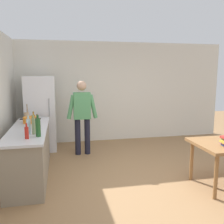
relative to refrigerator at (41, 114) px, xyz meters
name	(u,v)px	position (x,y,z in m)	size (l,w,h in m)	color
ground_plane	(149,185)	(1.90, -2.40, -0.90)	(14.00, 14.00, 0.00)	#936D47
wall_back	(112,92)	(1.90, 0.60, 0.45)	(6.40, 0.12, 2.70)	silver
kitchen_counter	(30,152)	(-0.10, -1.60, -0.45)	(0.64, 2.20, 0.90)	gray
refrigerator	(41,114)	(0.00, 0.00, 0.00)	(0.70, 0.67, 1.80)	white
person	(82,113)	(0.95, -0.55, 0.08)	(0.70, 0.22, 1.70)	#1E1E2D
cooking_pot	(30,120)	(-0.12, -1.11, 0.06)	(0.40, 0.28, 0.12)	orange
utensil_jar	(27,115)	(-0.24, -0.66, 0.08)	(0.11, 0.11, 0.32)	tan
bottle_oil_amber	(34,120)	(-0.02, -1.49, 0.12)	(0.06, 0.06, 0.28)	#996619
bottle_vinegar_tall	(34,126)	(0.04, -2.07, 0.14)	(0.06, 0.06, 0.32)	gray
bottle_water_clear	(29,126)	(-0.05, -2.02, 0.13)	(0.07, 0.07, 0.30)	silver
bottle_beer_brown	(37,123)	(0.06, -1.67, 0.11)	(0.06, 0.06, 0.26)	#5B3314
bottle_wine_green	(38,127)	(0.12, -2.24, 0.15)	(0.08, 0.08, 0.34)	#1E5123
bottle_sauce_red	(27,132)	(-0.04, -2.34, 0.10)	(0.06, 0.06, 0.24)	#B22319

